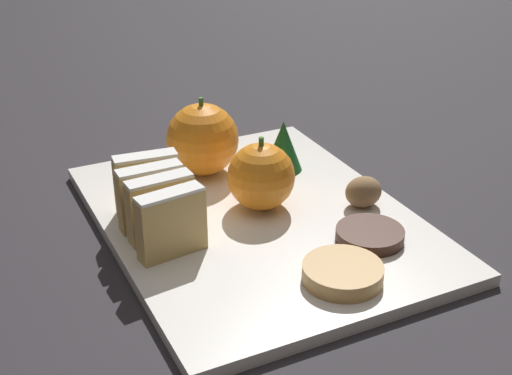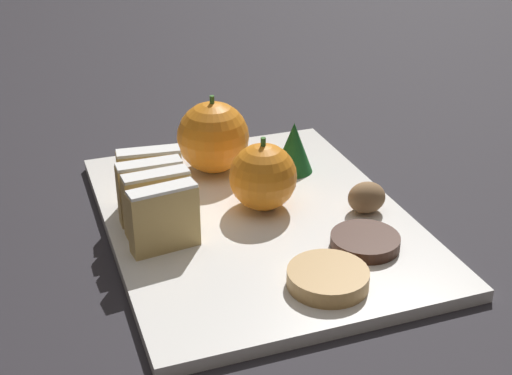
{
  "view_description": "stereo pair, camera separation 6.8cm",
  "coord_description": "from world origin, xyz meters",
  "px_view_note": "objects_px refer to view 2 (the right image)",
  "views": [
    {
      "loc": [
        -0.27,
        -0.55,
        0.35
      ],
      "look_at": [
        0.0,
        0.0,
        0.04
      ],
      "focal_mm": 50.0,
      "sensor_mm": 36.0,
      "label": 1
    },
    {
      "loc": [
        -0.2,
        -0.57,
        0.35
      ],
      "look_at": [
        0.0,
        0.0,
        0.04
      ],
      "focal_mm": 50.0,
      "sensor_mm": 36.0,
      "label": 2
    }
  ],
  "objects_px": {
    "orange_near": "(263,177)",
    "chocolate_cookie": "(365,241)",
    "walnut": "(367,197)",
    "orange_far": "(213,137)"
  },
  "relations": [
    {
      "from": "orange_near",
      "to": "chocolate_cookie",
      "type": "distance_m",
      "value": 0.12
    },
    {
      "from": "orange_far",
      "to": "chocolate_cookie",
      "type": "distance_m",
      "value": 0.22
    },
    {
      "from": "chocolate_cookie",
      "to": "walnut",
      "type": "bearing_deg",
      "value": 61.92
    },
    {
      "from": "orange_far",
      "to": "chocolate_cookie",
      "type": "height_order",
      "value": "orange_far"
    },
    {
      "from": "orange_far",
      "to": "walnut",
      "type": "height_order",
      "value": "orange_far"
    },
    {
      "from": "orange_far",
      "to": "walnut",
      "type": "relative_size",
      "value": 2.28
    },
    {
      "from": "orange_near",
      "to": "chocolate_cookie",
      "type": "height_order",
      "value": "orange_near"
    },
    {
      "from": "orange_far",
      "to": "walnut",
      "type": "xyz_separation_m",
      "value": [
        0.11,
        -0.14,
        -0.02
      ]
    },
    {
      "from": "orange_near",
      "to": "orange_far",
      "type": "relative_size",
      "value": 0.87
    },
    {
      "from": "orange_near",
      "to": "walnut",
      "type": "distance_m",
      "value": 0.1
    }
  ]
}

